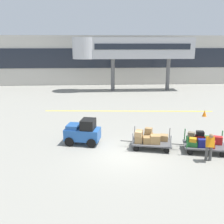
% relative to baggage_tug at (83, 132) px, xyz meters
% --- Properties ---
extents(ground_plane, '(120.00, 120.00, 0.00)m').
position_rel_baggage_tug_xyz_m(ground_plane, '(2.29, -1.83, -0.75)').
color(ground_plane, gray).
extents(apron_lead_line, '(15.25, 1.33, 0.01)m').
position_rel_baggage_tug_xyz_m(apron_lead_line, '(3.77, 7.59, -0.75)').
color(apron_lead_line, yellow).
rests_on(apron_lead_line, ground_plane).
extents(terminal_building, '(46.78, 2.51, 7.11)m').
position_rel_baggage_tug_xyz_m(terminal_building, '(2.29, 24.14, 2.81)').
color(terminal_building, '#BCB7AD').
rests_on(terminal_building, ground_plane).
extents(jet_bridge, '(15.28, 3.00, 6.71)m').
position_rel_baggage_tug_xyz_m(jet_bridge, '(4.97, 18.16, 4.59)').
color(jet_bridge, '#B7B7BC').
rests_on(jet_bridge, ground_plane).
extents(baggage_tug, '(2.29, 1.63, 1.58)m').
position_rel_baggage_tug_xyz_m(baggage_tug, '(0.00, 0.00, 0.00)').
color(baggage_tug, '#2659A5').
rests_on(baggage_tug, ground_plane).
extents(baggage_cart_lead, '(3.09, 1.88, 1.15)m').
position_rel_baggage_tug_xyz_m(baggage_cart_lead, '(3.95, -0.90, -0.19)').
color(baggage_cart_lead, '#4C4C4F').
rests_on(baggage_cart_lead, ground_plane).
extents(baggage_cart_middle, '(3.09, 1.88, 1.10)m').
position_rel_baggage_tug_xyz_m(baggage_cart_middle, '(6.91, -1.57, -0.21)').
color(baggage_cart_middle, '#4C4C4F').
rests_on(baggage_cart_middle, ground_plane).
extents(baggage_handler, '(0.49, 0.51, 1.56)m').
position_rel_baggage_tug_xyz_m(baggage_handler, '(6.70, -2.82, 0.11)').
color(baggage_handler, '#4C4C4C').
rests_on(baggage_handler, ground_plane).
extents(safety_cone_near, '(0.36, 0.36, 0.55)m').
position_rel_baggage_tug_xyz_m(safety_cone_near, '(9.99, 5.48, -0.48)').
color(safety_cone_near, orange).
rests_on(safety_cone_near, ground_plane).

